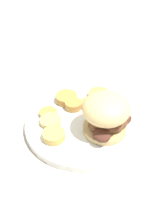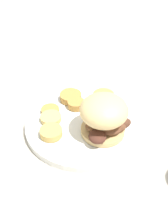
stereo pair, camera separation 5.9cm
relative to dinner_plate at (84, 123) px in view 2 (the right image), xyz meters
The scene contains 11 objects.
ground_plane 0.01m from the dinner_plate, ahead, with size 4.00×4.00×0.00m, color #B2A899.
dinner_plate is the anchor object (origin of this frame).
sandwich 0.08m from the dinner_plate, 160.67° to the right, with size 0.10×0.11×0.09m.
potato_round_0 0.09m from the dinner_plate, 96.06° to the left, with size 0.05×0.05×0.02m, color tan.
potato_round_1 0.09m from the dinner_plate, 41.58° to the left, with size 0.04×0.04×0.01m, color #BC8942.
potato_round_2 0.10m from the dinner_plate, 57.98° to the right, with size 0.06×0.06×0.01m, color tan.
potato_round_3 0.06m from the dinner_plate, 51.34° to the right, with size 0.05×0.05×0.01m, color tan.
potato_round_4 0.06m from the dinner_plate, ahead, with size 0.04×0.04×0.02m, color #BC8942.
potato_round_5 0.09m from the dinner_plate, ahead, with size 0.05×0.05×0.02m, color #BC8942.
potato_round_6 0.08m from the dinner_plate, 60.75° to the left, with size 0.05×0.05×0.01m, color #DBB766.
fork 0.22m from the dinner_plate, 15.90° to the right, with size 0.11×0.14×0.00m.
Camera 2 is at (-0.40, 0.21, 0.43)m, focal length 42.00 mm.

